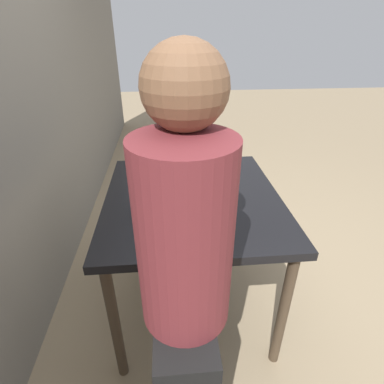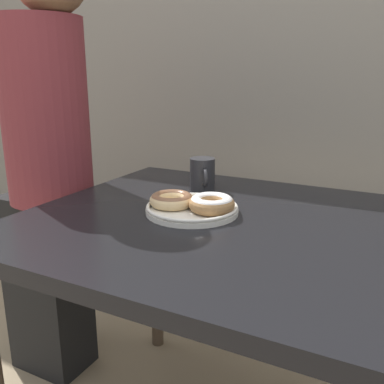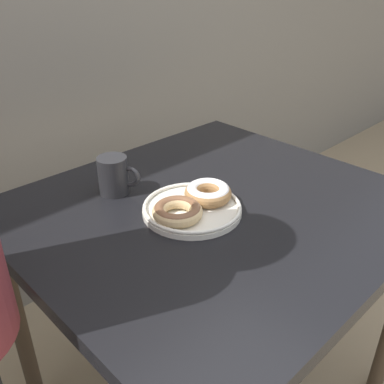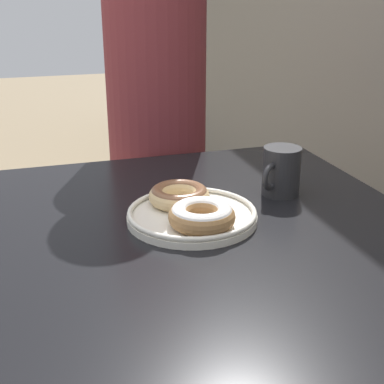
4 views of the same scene
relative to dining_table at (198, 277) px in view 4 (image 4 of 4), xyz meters
The scene contains 4 objects.
dining_table is the anchor object (origin of this frame).
donut_plate 0.13m from the dining_table, behind, with size 0.27×0.25×0.06m.
coffee_mug 0.31m from the dining_table, 122.27° to the left, with size 0.09×0.11×0.11m.
person_figure 0.70m from the dining_table, behind, with size 0.41×0.29×1.54m.
Camera 4 is at (0.84, -0.04, 1.21)m, focal length 50.00 mm.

